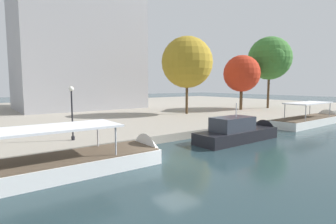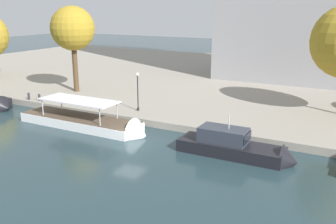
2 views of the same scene
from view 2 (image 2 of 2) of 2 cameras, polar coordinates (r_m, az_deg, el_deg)
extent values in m
plane|color=#23383D|center=(33.32, -5.84, -4.94)|extent=(220.00, 220.00, 0.00)
cube|color=gray|center=(62.17, 11.19, 4.81)|extent=(120.00, 55.00, 0.70)
cone|color=black|center=(47.43, -23.28, 0.57)|extent=(1.28, 2.69, 2.66)
cube|color=white|center=(39.24, -13.03, -1.77)|extent=(13.22, 3.46, 1.38)
cone|color=white|center=(35.11, -4.27, -3.47)|extent=(1.43, 3.02, 3.01)
cube|color=brown|center=(39.03, -13.09, -0.75)|extent=(12.95, 3.29, 0.08)
cylinder|color=#B2B2B7|center=(37.58, -7.67, 0.24)|extent=(0.10, 0.10, 1.62)
cylinder|color=#B2B2B7|center=(35.55, -10.20, -0.76)|extent=(0.10, 0.10, 1.62)
cylinder|color=#B2B2B7|center=(42.17, -15.67, 1.48)|extent=(0.10, 0.10, 1.62)
cylinder|color=#B2B2B7|center=(40.37, -18.29, 0.65)|extent=(0.10, 0.10, 1.62)
cube|color=silver|center=(38.60, -13.25, 1.70)|extent=(8.20, 3.15, 0.12)
cube|color=black|center=(31.31, 9.33, -5.79)|extent=(8.55, 2.64, 1.34)
cone|color=black|center=(30.29, 17.77, -7.11)|extent=(1.20, 2.50, 2.50)
cube|color=#2D333D|center=(31.07, 8.31, -3.42)|extent=(3.85, 2.11, 1.20)
cube|color=black|center=(30.62, 10.95, -3.72)|extent=(1.03, 1.97, 0.72)
cylinder|color=silver|center=(30.57, 9.15, -1.42)|extent=(0.08, 0.08, 1.20)
cylinder|color=#2D2D33|center=(48.14, -18.72, 1.99)|extent=(0.27, 0.27, 0.62)
sphere|color=#2D2D33|center=(48.06, -18.76, 2.43)|extent=(0.29, 0.29, 0.29)
cylinder|color=#2D2D33|center=(49.11, -20.14, 2.13)|extent=(0.28, 0.28, 0.65)
sphere|color=#2D2D33|center=(49.02, -20.18, 2.58)|extent=(0.31, 0.31, 0.31)
cylinder|color=black|center=(40.96, -4.55, 2.80)|extent=(0.12, 0.12, 3.82)
sphere|color=white|center=(40.56, -4.61, 5.66)|extent=(0.37, 0.37, 0.37)
cylinder|color=black|center=(41.39, -4.50, 0.42)|extent=(0.26, 0.26, 0.30)
cylinder|color=#4C3823|center=(51.73, -13.73, 6.37)|extent=(0.68, 0.68, 6.11)
sphere|color=olive|center=(51.20, -14.11, 12.09)|extent=(5.66, 5.66, 5.66)
sphere|color=olive|center=(50.35, -14.02, 11.32)|extent=(2.81, 2.81, 2.81)
sphere|color=olive|center=(52.33, -13.96, 12.90)|extent=(3.16, 3.16, 3.16)
camera|label=1|loc=(31.56, -36.18, 0.40)|focal=28.45mm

